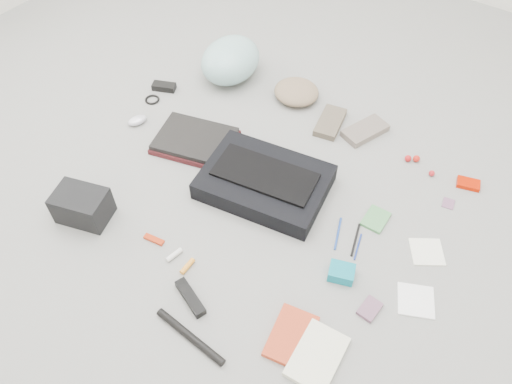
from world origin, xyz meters
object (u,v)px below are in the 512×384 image
Objects in this scene: camera_bag at (82,206)px; accordion_wallet at (341,273)px; bike_helmet at (230,60)px; messenger_bag at (265,182)px; laptop at (195,139)px; book_red at (291,336)px.

camera_bag is 1.00m from accordion_wallet.
messenger_bag is at bearing -46.74° from bike_helmet.
laptop is (-0.40, 0.03, -0.01)m from messenger_bag.
book_red is (0.99, -0.98, -0.09)m from bike_helmet.
camera_bag reaches higher than messenger_bag.
book_red is at bearing -15.09° from camera_bag.
bike_helmet reaches higher than camera_bag.
book_red is (0.43, -0.48, -0.03)m from messenger_bag.
accordion_wallet is (1.01, -0.69, -0.08)m from bike_helmet.
messenger_bag reaches higher than book_red.
laptop is 3.63× the size of accordion_wallet.
laptop is at bearing 146.28° from accordion_wallet.
bike_helmet is at bearing 124.02° from book_red.
messenger_bag is 2.51× the size of camera_bag.
camera_bag is at bearing -115.71° from laptop.
messenger_bag is 1.51× the size of laptop.
bike_helmet is 1.71× the size of book_red.
camera_bag is at bearing 171.45° from book_red.
bike_helmet is at bearing 127.60° from messenger_bag.
accordion_wallet is (0.45, -0.18, -0.02)m from messenger_bag.
camera_bag reaches higher than laptop.
messenger_bag is at bearing 121.28° from book_red.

